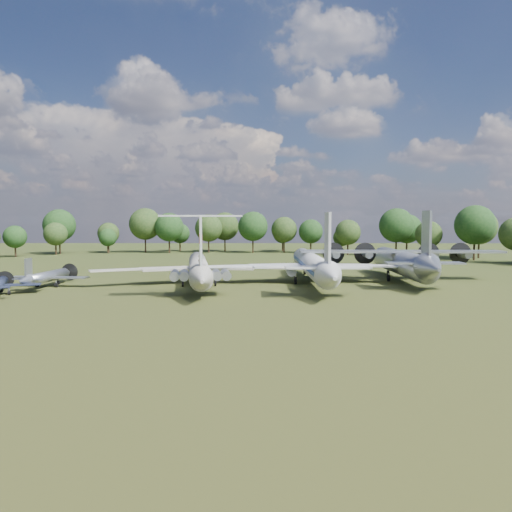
# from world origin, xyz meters

# --- Properties ---
(ground) EXTENTS (300.00, 300.00, 0.00)m
(ground) POSITION_xyz_m (0.00, 0.00, 0.00)
(ground) COLOR #233F15
(ground) RESTS_ON ground
(il62_airliner) EXTENTS (40.23, 48.97, 4.37)m
(il62_airliner) POSITION_xyz_m (3.08, 2.37, 2.19)
(il62_airliner) COLOR silver
(il62_airliner) RESTS_ON ground
(tu104_jet) EXTENTS (37.23, 49.29, 4.88)m
(tu104_jet) POSITION_xyz_m (21.73, 4.91, 2.44)
(tu104_jet) COLOR silver
(tu104_jet) RESTS_ON ground
(an12_transport) EXTENTS (35.74, 39.83, 5.18)m
(an12_transport) POSITION_xyz_m (37.66, 8.59, 2.59)
(an12_transport) COLOR #9DA0A5
(an12_transport) RESTS_ON ground
(small_prop_northwest) EXTENTS (13.80, 17.89, 2.47)m
(small_prop_northwest) POSITION_xyz_m (-20.47, -0.13, 1.24)
(small_prop_northwest) COLOR #A6A9AE
(small_prop_northwest) RESTS_ON ground
(person_on_il62) EXTENTS (0.64, 0.43, 1.71)m
(person_on_il62) POSITION_xyz_m (4.80, -9.76, 5.23)
(person_on_il62) COLOR brown
(person_on_il62) RESTS_ON il62_airliner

